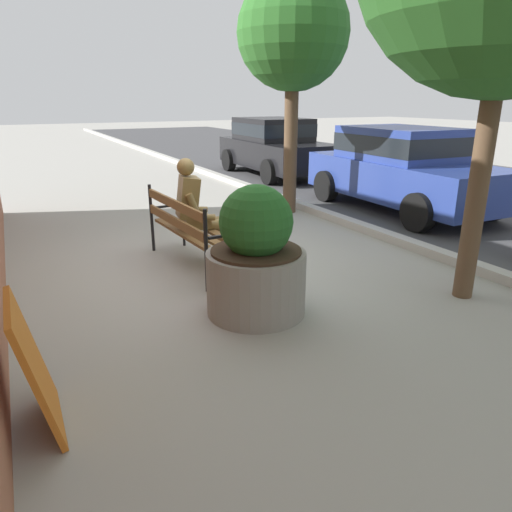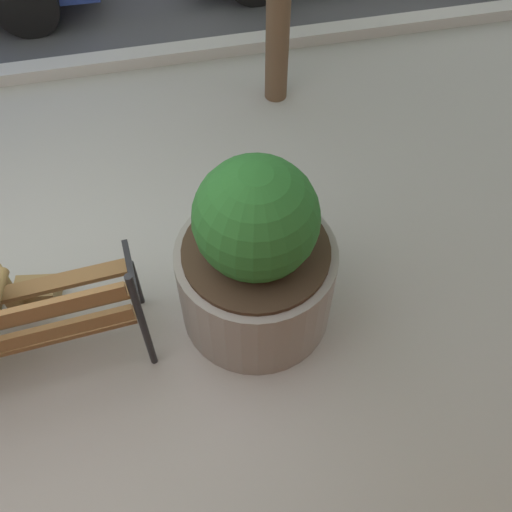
# 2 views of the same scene
# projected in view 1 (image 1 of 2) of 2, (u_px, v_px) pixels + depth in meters

# --- Properties ---
(ground_plane) EXTENTS (80.00, 80.00, 0.00)m
(ground_plane) POSITION_uv_depth(u_px,v_px,m) (207.00, 264.00, 6.15)
(ground_plane) COLOR #9E9B93
(curb_stone) EXTENTS (60.00, 0.20, 0.12)m
(curb_stone) POSITION_uv_depth(u_px,v_px,m) (378.00, 232.00, 7.40)
(curb_stone) COLOR #B2AFA8
(curb_stone) RESTS_ON ground
(park_bench) EXTENTS (1.83, 0.65, 0.95)m
(park_bench) POSITION_uv_depth(u_px,v_px,m) (187.00, 226.00, 5.90)
(park_bench) COLOR brown
(park_bench) RESTS_ON ground
(bronze_statue_seated) EXTENTS (0.73, 0.79, 1.37)m
(bronze_statue_seated) POSITION_uv_depth(u_px,v_px,m) (200.00, 213.00, 6.02)
(bronze_statue_seated) COLOR olive
(bronze_statue_seated) RESTS_ON ground
(concrete_planter) EXTENTS (0.99, 0.99, 1.30)m
(concrete_planter) POSITION_uv_depth(u_px,v_px,m) (256.00, 260.00, 4.60)
(concrete_planter) COLOR gray
(concrete_planter) RESTS_ON ground
(street_tree_near_bench) EXTENTS (1.95, 1.95, 4.12)m
(street_tree_near_bench) POSITION_uv_depth(u_px,v_px,m) (293.00, 35.00, 8.02)
(street_tree_near_bench) COLOR brown
(street_tree_near_bench) RESTS_ON ground
(parked_car_black) EXTENTS (4.15, 2.03, 1.56)m
(parked_car_black) POSITION_uv_depth(u_px,v_px,m) (274.00, 145.00, 13.11)
(parked_car_black) COLOR black
(parked_car_black) RESTS_ON ground
(parked_car_blue) EXTENTS (4.15, 2.03, 1.56)m
(parked_car_blue) POSITION_uv_depth(u_px,v_px,m) (402.00, 166.00, 8.94)
(parked_car_blue) COLOR navy
(parked_car_blue) RESTS_ON ground
(leaning_signboard) EXTENTS (0.70, 0.23, 0.89)m
(leaning_signboard) POSITION_uv_depth(u_px,v_px,m) (35.00, 366.00, 2.98)
(leaning_signboard) COLOR #C6661E
(leaning_signboard) RESTS_ON ground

